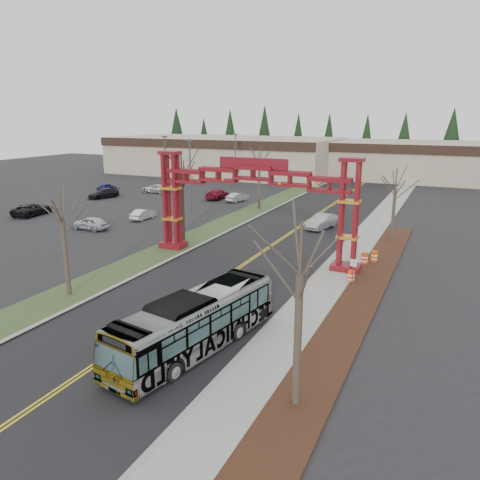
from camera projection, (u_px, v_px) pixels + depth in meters
The scene contains 35 objects.
ground at pixel (115, 352), 24.39m from camera, with size 200.00×200.00×0.00m, color black.
road at pixel (280, 240), 46.29m from camera, with size 12.00×110.00×0.02m, color black.
lane_line_left at pixel (279, 239), 46.34m from camera, with size 0.12×100.00×0.01m, color gold.
lane_line_right at pixel (282, 240), 46.24m from camera, with size 0.12×100.00×0.01m, color gold.
curb_right at pixel (342, 246), 43.78m from camera, with size 0.30×110.00×0.15m, color gray.
sidewalk_right at pixel (358, 248), 43.19m from camera, with size 2.60×110.00×0.14m, color gray.
landscape_strip at pixel (352, 313), 28.99m from camera, with size 2.60×50.00×0.12m, color #311E10.
grass_median at pixel (209, 231), 49.54m from camera, with size 4.00×110.00×0.08m, color #354C26.
curb_left at pixel (225, 233), 48.78m from camera, with size 0.30×110.00×0.15m, color gray.
gateway_arch at pixel (253, 190), 38.62m from camera, with size 18.20×1.60×8.90m.
retail_building_west at pixel (224, 155), 98.68m from camera, with size 46.00×22.30×7.50m.
retail_building_east at pixel (429, 161), 89.49m from camera, with size 38.00×20.30×7.00m.
conifer_treeline at pixel (387, 141), 103.24m from camera, with size 116.10×5.60×13.00m.
transit_bus at pixel (196, 322), 24.23m from camera, with size 2.59×11.07×3.08m, color #A3A6AB.
silver_sedan at pixel (322, 221), 50.71m from camera, with size 1.67×4.80×1.58m, color #A5A8AD.
parked_car_near_a at pixel (90, 223), 50.25m from camera, with size 1.69×4.20×1.43m, color silver.
parked_car_near_b at pixel (143, 214), 55.29m from camera, with size 1.29×3.70×1.22m, color white.
parked_car_near_c at pixel (33, 209), 57.58m from camera, with size 2.49×5.41×1.50m, color black.
parked_car_mid_a at pixel (218, 194), 68.80m from camera, with size 2.03×4.99×1.45m, color maroon.
parked_car_mid_b at pixel (107, 187), 76.01m from camera, with size 1.50×3.72×1.27m, color navy.
parked_car_far_a at pixel (238, 197), 66.64m from camera, with size 1.34×3.84×1.27m, color #AEB1B7.
parked_car_far_b at pixel (156, 189), 74.39m from camera, with size 2.19×4.75×1.32m, color white.
parked_car_far_c at pixel (103, 193), 69.60m from camera, with size 1.93×4.74×1.38m, color black.
bare_tree_median_near at pixel (62, 222), 30.66m from camera, with size 3.18×3.18×7.26m.
bare_tree_median_mid at pixel (182, 177), 43.37m from camera, with size 3.48×3.48×8.73m.
bare_tree_median_far at pixel (259, 162), 59.92m from camera, with size 3.07×3.07×8.27m.
bare_tree_right_near at pixel (300, 276), 18.41m from camera, with size 3.28×3.28×8.00m.
bare_tree_right_far at pixel (395, 190), 44.58m from camera, with size 3.03×3.03×7.11m.
light_pole_near at pixel (190, 170), 58.62m from camera, with size 0.79×0.39×9.09m.
light_pole_mid at pixel (165, 159), 75.59m from camera, with size 0.76×0.38×8.75m.
light_pole_far at pixel (235, 156), 79.91m from camera, with size 0.78×0.39×8.95m.
street_sign at pixel (353, 267), 33.42m from camera, with size 0.46×0.13×2.01m.
barrel_south at pixel (351, 277), 34.25m from camera, with size 0.52×0.52×0.96m.
barrel_mid at pixel (364, 259), 38.43m from camera, with size 0.55×0.55×1.02m.
barrel_north at pixel (374, 257), 39.03m from camera, with size 0.53×0.53×0.99m.
Camera 1 is at (15.19, -17.27, 11.92)m, focal length 35.00 mm.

